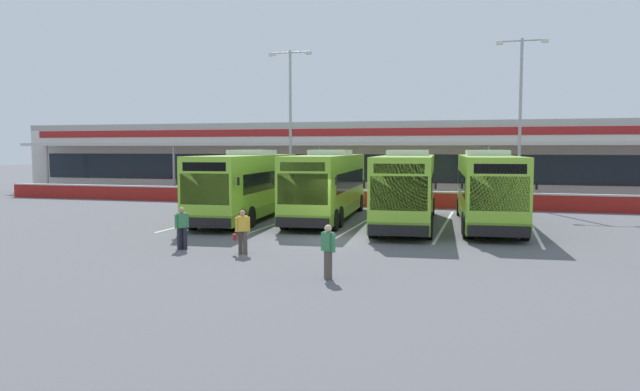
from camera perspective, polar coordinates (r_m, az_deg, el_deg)
ground_plane at (r=25.71m, az=1.42°, el=-4.13°), size 200.00×200.00×0.00m
terminal_building at (r=51.92m, az=8.86°, el=3.51°), size 70.00×13.00×6.00m
red_barrier_wall at (r=39.77m, az=6.64°, el=-0.30°), size 60.00×0.40×1.10m
coach_bus_leftmost at (r=32.81m, az=-6.96°, el=0.84°), size 3.70×12.31×3.78m
coach_bus_left_centre at (r=32.62m, az=0.70°, el=0.85°), size 3.70×12.31×3.78m
coach_bus_centre at (r=30.34m, az=8.25°, el=0.53°), size 3.70×12.31×3.78m
coach_bus_right_centre at (r=30.95m, az=15.67°, el=0.49°), size 3.70×12.31×3.78m
bay_stripe_far_west at (r=34.20m, az=-9.78°, el=-2.04°), size 0.14×13.00×0.01m
bay_stripe_west at (r=32.61m, az=-3.10°, el=-2.30°), size 0.14×13.00×0.01m
bay_stripe_mid_west at (r=31.51m, az=4.15°, el=-2.54°), size 0.14×13.00×0.01m
bay_stripe_centre at (r=30.94m, az=11.79°, el=-2.76°), size 0.14×13.00×0.01m
bay_stripe_mid_east at (r=30.93m, az=19.59°, el=-2.92°), size 0.14×13.00×0.01m
pedestrian_with_handbag at (r=22.10m, az=-7.42°, el=-3.35°), size 0.64×0.46×1.62m
pedestrian_in_dark_coat at (r=17.75m, az=0.77°, el=-5.18°), size 0.50×0.41×1.62m
pedestrian_child at (r=23.49m, az=-13.01°, el=-2.92°), size 0.42×0.47×1.62m
lamp_post_west at (r=44.48m, az=-2.84°, el=7.62°), size 3.24×0.28×11.00m
lamp_post_centre at (r=41.72m, az=18.53°, el=7.61°), size 3.24×0.28×11.00m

